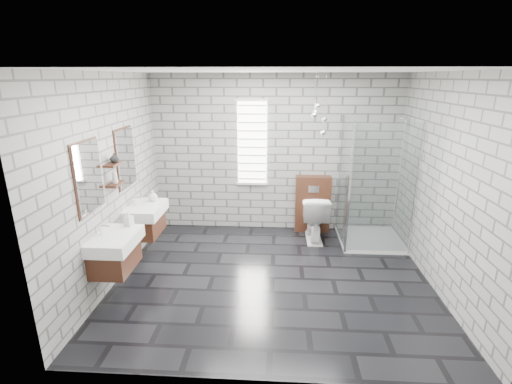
# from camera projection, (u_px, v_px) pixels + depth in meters

# --- Properties ---
(floor) EXTENTS (4.20, 3.60, 0.02)m
(floor) POSITION_uv_depth(u_px,v_px,m) (272.00, 279.00, 5.07)
(floor) COLOR black
(floor) RESTS_ON ground
(ceiling) EXTENTS (4.20, 3.60, 0.02)m
(ceiling) POSITION_uv_depth(u_px,v_px,m) (276.00, 70.00, 4.26)
(ceiling) COLOR white
(ceiling) RESTS_ON wall_back
(wall_back) EXTENTS (4.20, 0.02, 2.70)m
(wall_back) POSITION_uv_depth(u_px,v_px,m) (275.00, 154.00, 6.39)
(wall_back) COLOR gray
(wall_back) RESTS_ON floor
(wall_front) EXTENTS (4.20, 0.02, 2.70)m
(wall_front) POSITION_uv_depth(u_px,v_px,m) (271.00, 246.00, 2.94)
(wall_front) COLOR gray
(wall_front) RESTS_ON floor
(wall_left) EXTENTS (0.02, 3.60, 2.70)m
(wall_left) POSITION_uv_depth(u_px,v_px,m) (111.00, 181.00, 4.79)
(wall_left) COLOR gray
(wall_left) RESTS_ON floor
(wall_right) EXTENTS (0.02, 3.60, 2.70)m
(wall_right) POSITION_uv_depth(u_px,v_px,m) (446.00, 186.00, 4.55)
(wall_right) COLOR gray
(wall_right) RESTS_ON floor
(vanity_left) EXTENTS (0.47, 0.70, 1.57)m
(vanity_left) POSITION_uv_depth(u_px,v_px,m) (112.00, 242.00, 4.40)
(vanity_left) COLOR #462415
(vanity_left) RESTS_ON wall_left
(vanity_right) EXTENTS (0.47, 0.70, 1.57)m
(vanity_right) POSITION_uv_depth(u_px,v_px,m) (143.00, 211.00, 5.41)
(vanity_right) COLOR #462415
(vanity_right) RESTS_ON wall_left
(shelf_lower) EXTENTS (0.14, 0.30, 0.03)m
(shelf_lower) POSITION_uv_depth(u_px,v_px,m) (115.00, 184.00, 4.75)
(shelf_lower) COLOR #462415
(shelf_lower) RESTS_ON wall_left
(shelf_upper) EXTENTS (0.14, 0.30, 0.03)m
(shelf_upper) POSITION_uv_depth(u_px,v_px,m) (113.00, 164.00, 4.67)
(shelf_upper) COLOR #462415
(shelf_upper) RESTS_ON wall_left
(window) EXTENTS (0.56, 0.05, 1.48)m
(window) POSITION_uv_depth(u_px,v_px,m) (252.00, 143.00, 6.33)
(window) COLOR white
(window) RESTS_ON wall_back
(cistern_panel) EXTENTS (0.60, 0.20, 1.00)m
(cistern_panel) POSITION_uv_depth(u_px,v_px,m) (313.00, 204.00, 6.50)
(cistern_panel) COLOR #462415
(cistern_panel) RESTS_ON floor
(flush_plate) EXTENTS (0.18, 0.01, 0.12)m
(flush_plate) POSITION_uv_depth(u_px,v_px,m) (314.00, 189.00, 6.31)
(flush_plate) COLOR silver
(flush_plate) RESTS_ON cistern_panel
(shower_enclosure) EXTENTS (1.00, 1.00, 2.03)m
(shower_enclosure) POSITION_uv_depth(u_px,v_px,m) (367.00, 215.00, 5.96)
(shower_enclosure) COLOR white
(shower_enclosure) RESTS_ON floor
(pendant_cluster) EXTENTS (0.26, 0.26, 0.94)m
(pendant_cluster) POSITION_uv_depth(u_px,v_px,m) (319.00, 116.00, 5.73)
(pendant_cluster) COLOR silver
(pendant_cluster) RESTS_ON ceiling
(toilet) EXTENTS (0.45, 0.78, 0.79)m
(toilet) POSITION_uv_depth(u_px,v_px,m) (314.00, 217.00, 6.18)
(toilet) COLOR white
(toilet) RESTS_ON floor
(soap_bottle_a) EXTENTS (0.11, 0.11, 0.19)m
(soap_bottle_a) POSITION_uv_depth(u_px,v_px,m) (129.00, 218.00, 4.61)
(soap_bottle_a) COLOR #B2B2B2
(soap_bottle_a) RESTS_ON vanity_left
(soap_bottle_b) EXTENTS (0.17, 0.17, 0.17)m
(soap_bottle_b) POSITION_uv_depth(u_px,v_px,m) (153.00, 196.00, 5.54)
(soap_bottle_b) COLOR #B2B2B2
(soap_bottle_b) RESTS_ON vanity_right
(soap_bottle_c) EXTENTS (0.09, 0.09, 0.19)m
(soap_bottle_c) POSITION_uv_depth(u_px,v_px,m) (115.00, 176.00, 4.69)
(soap_bottle_c) COLOR #B2B2B2
(soap_bottle_c) RESTS_ON shelf_lower
(vase) EXTENTS (0.12, 0.12, 0.12)m
(vase) POSITION_uv_depth(u_px,v_px,m) (114.00, 158.00, 4.67)
(vase) COLOR #B2B2B2
(vase) RESTS_ON shelf_upper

